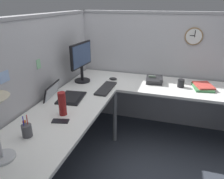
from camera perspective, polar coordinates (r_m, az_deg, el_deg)
ground_plane at (r=2.77m, az=3.05°, el=-15.54°), size 6.80×6.80×0.00m
cubicle_wall_back at (r=2.42m, az=-19.25°, el=-1.05°), size 2.57×0.12×1.58m
cubicle_wall_right at (r=3.14m, az=12.00°, el=5.05°), size 0.12×2.37×1.58m
desk at (r=2.30m, az=3.61°, el=-5.41°), size 2.35×2.15×0.73m
monitor at (r=2.76m, az=-8.07°, el=7.88°), size 0.46×0.20×0.50m
laptop at (r=2.39m, az=-12.83°, el=-1.61°), size 0.38×0.42×0.22m
keyboard at (r=2.56m, az=-1.61°, el=0.32°), size 0.43×0.14×0.02m
computer_mouse at (r=2.86m, az=0.28°, el=2.87°), size 0.06×0.10×0.03m
pen_cup at (r=1.81m, az=-21.52°, el=-9.97°), size 0.08×0.08×0.18m
cell_phone at (r=1.95m, az=-13.43°, el=-8.09°), size 0.10×0.16×0.01m
thermos_flask at (r=2.01m, az=-12.96°, el=-3.66°), size 0.07×0.07×0.22m
office_phone at (r=2.80m, az=11.20°, el=2.43°), size 0.21×0.23×0.11m
book_stack at (r=2.81m, az=22.82°, el=0.73°), size 0.32×0.27×0.04m
coffee_mug at (r=2.74m, az=17.68°, el=1.58°), size 0.08×0.08×0.10m
wall_clock at (r=2.98m, az=20.73°, el=12.97°), size 0.04×0.22×0.22m
pinned_note_leftmost at (r=2.31m, az=-18.78°, el=6.36°), size 0.06×0.00×0.09m
pinned_note_middle at (r=1.96m, az=-26.49°, el=3.00°), size 0.10×0.00×0.09m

